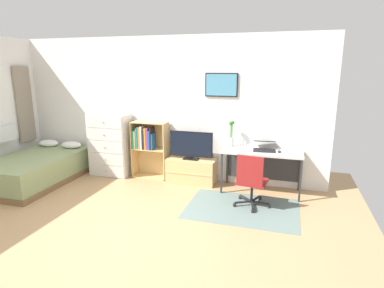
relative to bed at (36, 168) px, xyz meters
The scene contains 14 objects.
ground_plane 2.61m from the bed, 31.44° to the right, with size 7.20×7.20×0.00m, color tan.
wall_back_with_posters 2.70m from the bed, 25.79° to the left, with size 6.12×0.09×2.70m.
area_rug 3.94m from the bed, ahead, with size 1.70×1.20×0.01m, color slate.
bed is the anchor object (origin of this frame).
dresser 1.45m from the bed, 34.74° to the left, with size 0.80×0.46×1.24m.
bookshelf 2.15m from the bed, 24.05° to the left, with size 0.69×0.30×1.11m.
tv_stand 2.96m from the bed, 16.00° to the left, with size 0.91×0.41×0.46m.
television 2.99m from the bed, 15.58° to the left, with size 0.82×0.16×0.53m.
desk 4.23m from the bed, 10.97° to the left, with size 1.35×0.59×0.74m.
office_chair 4.05m from the bed, ahead, with size 0.57×0.58×0.86m.
laptop 4.28m from the bed, 11.09° to the left, with size 0.41×0.43×0.16m.
computer_mouse 4.50m from the bed, ahead, with size 0.06×0.10×0.03m, color #262628.
bamboo_vase 3.75m from the bed, 13.95° to the left, with size 0.10×0.11×0.47m.
wine_glass 3.85m from the bed, ahead, with size 0.07×0.07×0.18m.
Camera 1 is at (2.31, -3.32, 2.14)m, focal length 29.94 mm.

